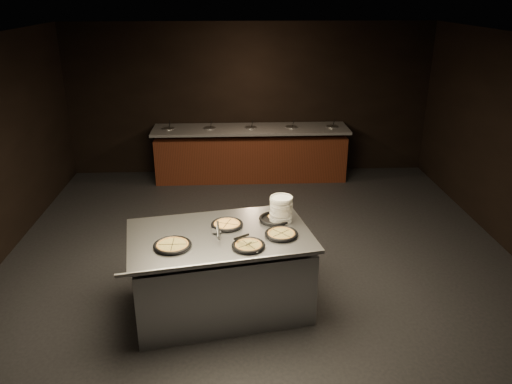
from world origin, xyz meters
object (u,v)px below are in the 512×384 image
serving_counter (221,273)px  pan_veggie_whole (172,245)px  plate_stack (281,209)px  pan_cheese_whole (227,224)px

serving_counter → pan_veggie_whole: (-0.48, -0.27, 0.52)m
plate_stack → pan_cheese_whole: 0.65m
serving_counter → pan_cheese_whole: pan_cheese_whole is taller
pan_veggie_whole → pan_cheese_whole: (0.56, 0.47, -0.00)m
plate_stack → pan_veggie_whole: (-1.19, -0.58, -0.13)m
serving_counter → pan_veggie_whole: pan_veggie_whole is taller
serving_counter → plate_stack: plate_stack is taller
plate_stack → pan_veggie_whole: plate_stack is taller
serving_counter → pan_veggie_whole: size_ratio=5.45×
pan_veggie_whole → serving_counter: bearing=29.7°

